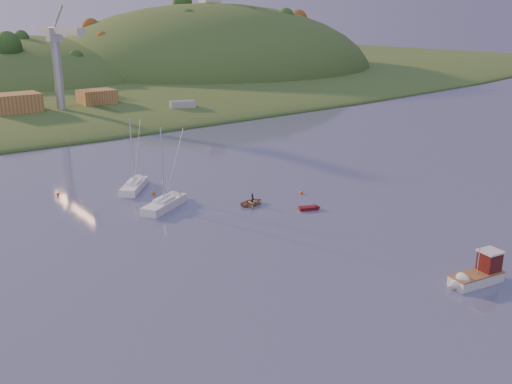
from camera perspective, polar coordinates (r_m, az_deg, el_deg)
ground at (r=56.68m, az=23.45°, el=-11.18°), size 500.00×500.00×0.00m
shore_slope at (r=194.86m, az=-23.69°, el=8.40°), size 640.00×150.00×7.00m
hill_center at (r=240.63m, az=-24.05°, el=9.82°), size 140.00×120.00×36.00m
hill_right at (r=260.23m, az=-4.46°, el=11.71°), size 150.00×130.00×60.00m
wharf at (r=155.18m, az=-17.99°, el=7.49°), size 42.00×16.00×2.40m
shed_west at (r=151.91m, az=-22.88°, el=8.16°), size 11.00×8.00×4.80m
shed_east at (r=159.32m, az=-15.61°, el=9.11°), size 9.00×7.00×4.00m
dock_crane at (r=149.09m, az=-19.20°, el=13.21°), size 3.20×28.00×20.30m
fishing_boat at (r=60.93m, az=20.92°, el=-7.83°), size 7.00×3.17×4.31m
sailboat_near at (r=88.77m, az=-12.10°, el=0.65°), size 7.05×7.57×11.06m
sailboat_far at (r=79.56m, az=-9.16°, el=-1.13°), size 8.31×6.21×11.35m
canoe at (r=80.18m, az=-0.35°, el=-1.02°), size 3.88×2.92×0.76m
paddler at (r=80.07m, az=-0.35°, el=-0.79°), size 0.38×0.55×1.43m
red_tender at (r=78.71m, az=5.67°, el=-1.59°), size 3.33×2.21×1.08m
work_vessel at (r=152.67m, az=-7.33°, el=8.11°), size 15.91×10.02×3.85m
buoy_1 at (r=85.23m, az=4.58°, el=-0.04°), size 0.50×0.50×0.50m
buoy_2 at (r=89.13m, az=-19.21°, el=-0.20°), size 0.50×0.50×0.50m
buoy_3 at (r=86.13m, az=-10.19°, el=-0.08°), size 0.50×0.50×0.50m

